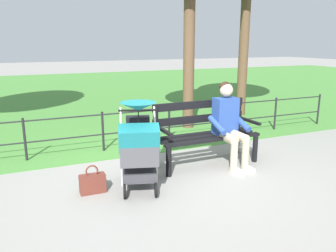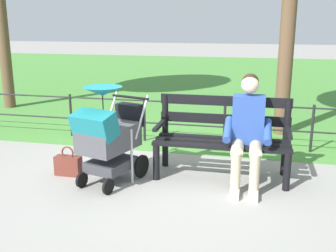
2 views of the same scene
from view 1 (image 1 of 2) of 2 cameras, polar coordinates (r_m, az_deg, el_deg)
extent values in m
plane|color=gray|center=(5.03, -0.44, -7.61)|extent=(60.00, 60.00, 0.00)
cube|color=#478438|center=(13.36, -15.36, 5.60)|extent=(40.00, 16.00, 0.01)
cube|color=black|center=(5.34, 5.82, -1.30)|extent=(1.60, 0.12, 0.04)
cube|color=black|center=(5.19, 6.80, -1.78)|extent=(1.60, 0.12, 0.04)
cube|color=black|center=(5.04, 7.84, -2.29)|extent=(1.60, 0.12, 0.04)
cube|color=black|center=(5.37, 5.35, 1.22)|extent=(1.60, 0.05, 0.12)
cube|color=black|center=(5.32, 5.41, 3.64)|extent=(1.60, 0.05, 0.12)
cylinder|color=black|center=(5.51, 14.55, -3.64)|extent=(0.08, 0.08, 0.45)
cylinder|color=black|center=(5.81, 11.78, -0.01)|extent=(0.08, 0.08, 0.95)
cube|color=black|center=(5.55, 13.53, 0.90)|extent=(0.06, 0.56, 0.04)
cylinder|color=black|center=(4.75, 0.12, -6.01)|extent=(0.08, 0.08, 0.45)
cylinder|color=black|center=(5.10, -2.08, -1.67)|extent=(0.08, 0.08, 0.95)
cube|color=black|center=(4.81, -0.85, -0.72)|extent=(0.06, 0.56, 0.04)
cylinder|color=tan|center=(5.21, 11.80, -1.68)|extent=(0.14, 0.40, 0.14)
cylinder|color=tan|center=(5.10, 9.97, -1.93)|extent=(0.14, 0.40, 0.14)
cylinder|color=tan|center=(5.13, 12.97, -4.75)|extent=(0.11, 0.11, 0.47)
cylinder|color=tan|center=(5.01, 11.13, -5.09)|extent=(0.11, 0.11, 0.47)
cube|color=silver|center=(5.14, 13.38, -7.12)|extent=(0.10, 0.22, 0.07)
cube|color=silver|center=(5.02, 11.55, -7.51)|extent=(0.10, 0.22, 0.07)
cube|color=#284793|center=(5.26, 9.68, 1.72)|extent=(0.36, 0.22, 0.56)
cylinder|color=#284793|center=(5.31, 12.33, 0.61)|extent=(0.09, 0.43, 0.23)
cylinder|color=#284793|center=(5.07, 8.31, 0.15)|extent=(0.09, 0.43, 0.23)
sphere|color=beige|center=(5.20, 9.86, 6.04)|extent=(0.20, 0.20, 0.20)
sphere|color=black|center=(5.22, 9.70, 6.41)|extent=(0.19, 0.19, 0.19)
cylinder|color=black|center=(4.74, -2.15, -7.19)|extent=(0.11, 0.28, 0.28)
cylinder|color=black|center=(4.73, -7.76, -7.35)|extent=(0.11, 0.28, 0.28)
cylinder|color=black|center=(4.20, -2.08, -10.80)|extent=(0.08, 0.18, 0.18)
cylinder|color=black|center=(4.20, -7.35, -10.96)|extent=(0.08, 0.18, 0.18)
cube|color=#38383D|center=(4.42, -4.87, -7.73)|extent=(0.55, 0.62, 0.12)
cylinder|color=silver|center=(4.49, -1.98, -5.91)|extent=(0.03, 0.03, 0.65)
cylinder|color=silver|center=(4.48, -7.89, -6.08)|extent=(0.03, 0.03, 0.65)
cube|color=#47474C|center=(4.29, -4.95, -3.73)|extent=(0.64, 0.78, 0.28)
cube|color=#19727A|center=(4.00, -4.92, -2.05)|extent=(0.55, 0.43, 0.33)
cylinder|color=black|center=(4.62, -5.20, 2.67)|extent=(0.51, 0.18, 0.03)
cylinder|color=silver|center=(4.57, -2.23, 0.04)|extent=(0.11, 0.29, 0.49)
cylinder|color=silver|center=(4.56, -8.00, -0.11)|extent=(0.11, 0.29, 0.49)
cone|color=#19727A|center=(4.08, -5.08, 3.30)|extent=(0.55, 0.55, 0.10)
cylinder|color=black|center=(4.11, -5.03, 0.84)|extent=(0.01, 0.01, 0.30)
cube|color=black|center=(4.64, -5.13, -0.04)|extent=(0.35, 0.25, 0.28)
cube|color=brown|center=(4.41, -12.67, -9.52)|extent=(0.32, 0.14, 0.24)
torus|color=brown|center=(4.34, -12.79, -7.46)|extent=(0.16, 0.02, 0.16)
cylinder|color=black|center=(8.49, 24.15, 2.61)|extent=(0.04, 0.04, 0.70)
cylinder|color=black|center=(7.63, 17.73, 1.99)|extent=(0.04, 0.04, 0.70)
cylinder|color=black|center=(6.88, 9.80, 1.21)|extent=(0.04, 0.04, 0.70)
cylinder|color=black|center=(6.30, 0.20, 0.22)|extent=(0.04, 0.04, 0.70)
cylinder|color=black|center=(5.93, -10.97, -0.93)|extent=(0.04, 0.04, 0.70)
cylinder|color=black|center=(5.81, -23.11, -2.14)|extent=(0.04, 0.04, 0.70)
cylinder|color=black|center=(6.02, -5.28, 2.43)|extent=(8.76, 0.02, 0.02)
cylinder|color=black|center=(6.10, -5.21, -0.79)|extent=(8.76, 0.02, 0.02)
cylinder|color=brown|center=(7.33, 3.57, 11.89)|extent=(0.24, 0.24, 3.16)
cylinder|color=brown|center=(8.86, 12.71, 12.72)|extent=(0.24, 0.24, 3.40)
camera|label=2|loc=(2.94, 72.37, 4.11)|focal=42.95mm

